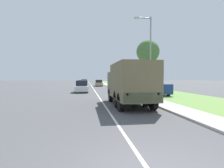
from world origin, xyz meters
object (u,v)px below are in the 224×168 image
Objects in this scene: car_second_ahead at (83,85)px; car_fourth_ahead at (84,82)px; lamp_post at (149,51)px; car_nearest_ahead at (82,87)px; military_truck at (129,83)px; pickup_truck at (155,87)px; car_third_ahead at (99,83)px.

car_fourth_ahead is at bearing 89.35° from car_second_ahead.
car_second_ahead is at bearing 109.12° from lamp_post.
military_truck is at bearing -73.54° from car_nearest_ahead.
lamp_post is at bearing -118.55° from pickup_truck.
pickup_truck is 0.69× the size of lamp_post.
pickup_truck reaches higher than car_fourth_ahead.
military_truck is 13.44m from car_nearest_ahead.
car_nearest_ahead is 9.59m from car_second_ahead.
car_nearest_ahead is (-3.80, 12.85, -0.98)m from military_truck.
lamp_post reaches higher than car_nearest_ahead.
lamp_post reaches higher than car_fourth_ahead.
pickup_truck is (5.27, 8.07, -0.82)m from military_truck.
military_truck is 1.24× the size of pickup_truck.
pickup_truck is (5.36, -22.17, 0.21)m from car_third_ahead.
military_truck is 1.40× the size of car_fourth_ahead.
car_third_ahead is at bearing 90.17° from military_truck.
car_third_ahead is 22.81m from pickup_truck.
lamp_post is at bearing 51.24° from military_truck.
lamp_post is at bearing -79.88° from car_fourth_ahead.
lamp_post is at bearing -83.99° from car_third_ahead.
car_second_ahead is 20.54m from lamp_post.
car_nearest_ahead is 10.25m from pickup_truck.
military_truck is at bearing -80.22° from car_second_ahead.
military_truck reaches higher than car_nearest_ahead.
car_fourth_ahead is at bearing 100.12° from lamp_post.
pickup_truck reaches higher than car_second_ahead.
car_nearest_ahead is at bearing 106.46° from military_truck.
car_nearest_ahead is at bearing 152.20° from pickup_truck.
car_fourth_ahead is 36.69m from lamp_post.
car_third_ahead is (3.78, 7.80, -0.03)m from car_second_ahead.
car_nearest_ahead is at bearing -102.03° from car_third_ahead.
car_fourth_ahead is (0.19, 16.87, -0.01)m from car_second_ahead.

